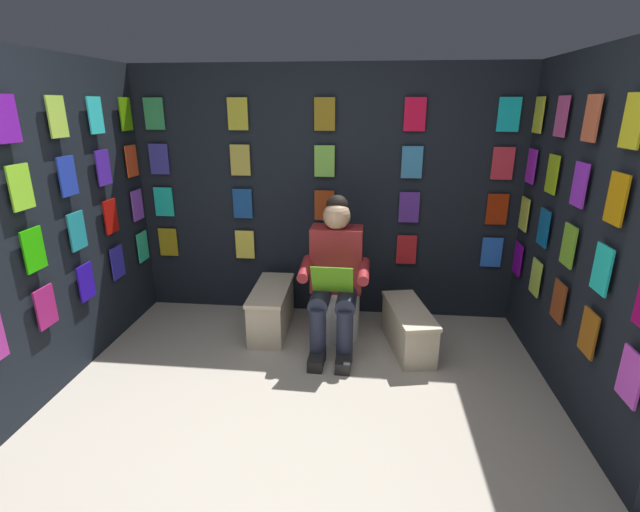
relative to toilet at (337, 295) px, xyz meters
The scene contains 8 objects.
ground_plane 1.73m from the toilet, 85.09° to the left, with size 30.00×30.00×0.00m, color #B2A899.
display_wall_back 0.89m from the toilet, 72.21° to the right, with size 3.41×0.14×2.16m.
display_wall_left 1.85m from the toilet, 157.53° to the left, with size 0.14×2.10×2.16m.
display_wall_right 2.10m from the toilet, 19.21° to the left, with size 0.14×2.10×2.16m.
toilet is the anchor object (origin of this frame).
person_reading 0.35m from the toilet, 88.84° to the left, with size 0.53×0.69×1.19m.
comic_longbox_near 0.57m from the toilet, ahead, with size 0.30×0.73×0.39m.
comic_longbox_far 0.64m from the toilet, 158.63° to the left, with size 0.41×0.76×0.34m.
Camera 1 is at (-0.37, 1.78, 1.84)m, focal length 25.49 mm.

